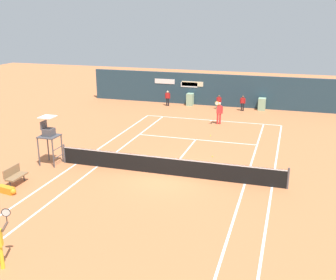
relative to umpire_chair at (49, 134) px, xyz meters
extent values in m
plane|color=#C67042|center=(6.62, 0.39, -1.75)|extent=(80.00, 80.00, 0.00)
cube|color=white|center=(6.62, 12.09, -1.75)|extent=(10.60, 0.10, 0.01)
cube|color=white|center=(1.32, 0.39, -1.75)|extent=(0.10, 23.40, 0.01)
cube|color=white|center=(2.62, 0.39, -1.75)|extent=(0.10, 23.40, 0.01)
cube|color=white|center=(10.62, 0.39, -1.75)|extent=(0.10, 23.40, 0.01)
cube|color=white|center=(11.92, 0.39, -1.75)|extent=(0.10, 23.40, 0.01)
cube|color=white|center=(6.62, 6.79, -1.75)|extent=(8.00, 0.10, 0.01)
cube|color=white|center=(6.62, 3.59, -1.75)|extent=(0.10, 6.40, 0.01)
cube|color=white|center=(6.62, 11.94, -1.75)|extent=(0.10, 0.24, 0.01)
cylinder|color=#4C4C51|center=(0.62, 0.39, -1.22)|extent=(0.10, 0.10, 1.07)
cylinder|color=#4C4C51|center=(12.62, 0.39, -1.22)|extent=(0.10, 0.10, 1.07)
cube|color=black|center=(6.62, 0.39, -1.28)|extent=(12.00, 0.03, 0.95)
cube|color=white|center=(6.62, 0.39, -0.83)|extent=(12.00, 0.04, 0.06)
cube|color=#233D4C|center=(6.62, 17.39, -0.33)|extent=(25.00, 0.24, 2.85)
cube|color=white|center=(3.46, 17.25, 0.05)|extent=(1.55, 0.02, 0.44)
cube|color=beige|center=(3.77, 17.25, 0.16)|extent=(1.99, 0.02, 0.44)
cube|color=white|center=(1.14, 17.25, 0.26)|extent=(1.92, 0.02, 0.44)
cube|color=#8CB793|center=(3.68, 16.84, -1.20)|extent=(0.57, 0.70, 1.10)
cube|color=#8CB793|center=(10.07, 16.84, -1.23)|extent=(0.61, 0.70, 1.05)
cylinder|color=#47474C|center=(0.46, 0.45, -0.96)|extent=(0.07, 0.07, 1.58)
cylinder|color=#47474C|center=(0.46, -0.45, -0.96)|extent=(0.07, 0.07, 1.58)
cylinder|color=#47474C|center=(-0.44, 0.45, -0.96)|extent=(0.07, 0.07, 1.58)
cylinder|color=#47474C|center=(-0.44, -0.45, -0.96)|extent=(0.07, 0.07, 1.58)
cylinder|color=#47474C|center=(0.46, 0.00, -1.28)|extent=(0.04, 0.81, 0.04)
cylinder|color=#47474C|center=(0.46, 0.00, -0.80)|extent=(0.04, 0.81, 0.04)
cube|color=#47474C|center=(0.01, 0.00, -0.14)|extent=(1.00, 1.00, 0.06)
cube|color=#4C4C51|center=(0.01, 0.00, 0.09)|extent=(0.52, 0.56, 0.40)
cube|color=#4C4C51|center=(-0.28, 0.00, 0.47)|extent=(0.06, 0.56, 0.45)
cube|color=white|center=(0.01, 0.00, 0.94)|extent=(0.76, 0.80, 0.04)
cylinder|color=#38383D|center=(0.00, -2.45, -1.56)|extent=(0.06, 0.06, 0.38)
cylinder|color=#38383D|center=(0.00, -3.49, -1.56)|extent=(0.06, 0.06, 0.38)
cube|color=olive|center=(0.00, -2.97, -1.33)|extent=(0.48, 1.20, 0.08)
cube|color=olive|center=(-0.27, -2.97, -1.08)|extent=(0.06, 1.20, 0.42)
cube|color=orange|center=(0.12, -3.95, -1.59)|extent=(0.92, 0.44, 0.32)
sphere|color=orange|center=(0.55, -4.02, -1.59)|extent=(0.29, 0.29, 0.28)
cylinder|color=red|center=(7.45, 11.18, -1.33)|extent=(0.14, 0.14, 0.83)
cylinder|color=red|center=(7.27, 11.13, -1.33)|extent=(0.14, 0.14, 0.83)
cube|color=red|center=(7.36, 11.15, -0.63)|extent=(0.42, 0.30, 0.58)
sphere|color=tan|center=(7.36, 11.15, -0.22)|extent=(0.23, 0.23, 0.23)
cylinder|color=white|center=(7.36, 11.15, -0.13)|extent=(0.22, 0.22, 0.06)
cylinder|color=red|center=(7.58, 11.21, -0.67)|extent=(0.09, 0.09, 0.56)
cylinder|color=tan|center=(7.21, 10.82, -0.39)|extent=(0.23, 0.57, 0.09)
cylinder|color=black|center=(7.28, 10.55, -0.28)|extent=(0.03, 0.03, 0.22)
torus|color=yellow|center=(7.28, 10.55, -0.03)|extent=(0.30, 0.10, 0.30)
cylinder|color=silver|center=(7.28, 10.55, -0.03)|extent=(0.25, 0.07, 0.26)
cylinder|color=yellow|center=(3.87, -8.90, -1.33)|extent=(0.14, 0.14, 0.84)
cylinder|color=brown|center=(3.88, -8.58, -0.38)|extent=(0.30, 0.55, 0.09)
cylinder|color=black|center=(3.77, -8.32, -0.27)|extent=(0.03, 0.03, 0.22)
torus|color=black|center=(3.77, -8.32, -0.02)|extent=(0.29, 0.14, 0.30)
cylinder|color=silver|center=(3.77, -8.32, -0.02)|extent=(0.24, 0.11, 0.26)
cylinder|color=black|center=(8.59, 16.03, -1.41)|extent=(0.11, 0.11, 0.67)
cylinder|color=black|center=(8.44, 16.02, -1.41)|extent=(0.11, 0.11, 0.67)
cube|color=#AD1E1E|center=(8.51, 16.03, -0.84)|extent=(0.32, 0.20, 0.47)
sphere|color=brown|center=(8.51, 16.03, -0.52)|extent=(0.18, 0.18, 0.18)
cylinder|color=#AD1E1E|center=(8.70, 16.05, -0.88)|extent=(0.07, 0.07, 0.45)
cylinder|color=#AD1E1E|center=(8.33, 16.01, -0.88)|extent=(0.07, 0.07, 0.45)
cylinder|color=black|center=(1.88, 16.03, -1.40)|extent=(0.11, 0.11, 0.70)
cylinder|color=black|center=(1.73, 16.02, -1.40)|extent=(0.11, 0.11, 0.70)
cube|color=#AD1E1E|center=(1.80, 16.03, -0.81)|extent=(0.33, 0.21, 0.49)
sphere|color=beige|center=(1.80, 16.03, -0.47)|extent=(0.19, 0.19, 0.19)
cylinder|color=#AD1E1E|center=(2.00, 16.05, -0.84)|extent=(0.07, 0.07, 0.47)
cylinder|color=#AD1E1E|center=(1.61, 16.00, -0.84)|extent=(0.07, 0.07, 0.47)
cylinder|color=black|center=(6.53, 16.04, -1.43)|extent=(0.10, 0.10, 0.63)
cylinder|color=black|center=(6.39, 16.01, -1.43)|extent=(0.10, 0.10, 0.63)
cube|color=#AD1E1E|center=(6.46, 16.03, -0.89)|extent=(0.31, 0.20, 0.44)
sphere|color=brown|center=(6.46, 16.03, -0.58)|extent=(0.17, 0.17, 0.17)
cylinder|color=#AD1E1E|center=(6.64, 16.05, -0.93)|extent=(0.07, 0.07, 0.43)
cylinder|color=#AD1E1E|center=(6.29, 16.00, -0.93)|extent=(0.07, 0.07, 0.43)
sphere|color=#CCE033|center=(7.39, 7.88, -1.72)|extent=(0.07, 0.07, 0.07)
sphere|color=#CCE033|center=(8.34, 3.75, -1.72)|extent=(0.07, 0.07, 0.07)
camera|label=1|loc=(12.40, -18.16, 6.23)|focal=43.17mm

